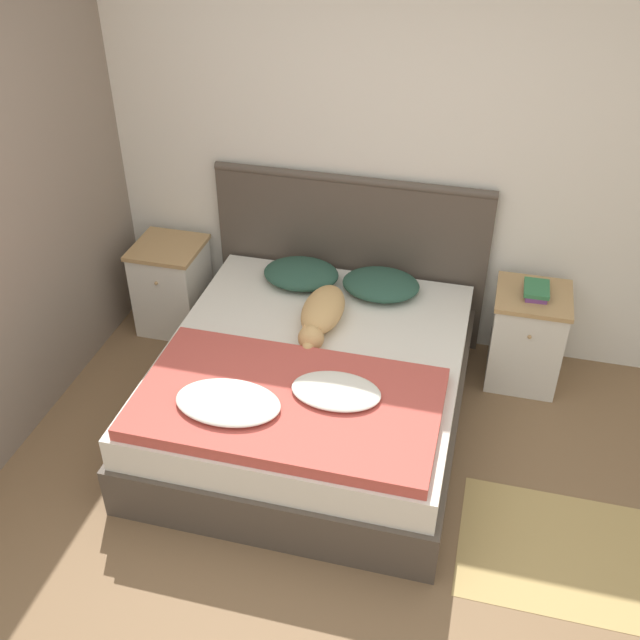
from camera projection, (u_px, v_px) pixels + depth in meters
name	position (u px, v px, depth m)	size (l,w,h in m)	color
ground_plane	(285.00, 573.00, 3.62)	(16.00, 16.00, 0.00)	brown
wall_back	(378.00, 156.00, 4.57)	(9.00, 0.06, 2.55)	silver
wall_side_left	(24.00, 200.00, 4.07)	(0.06, 3.10, 2.55)	gray
bed	(312.00, 389.00, 4.35)	(1.71, 1.92, 0.51)	#4C4238
headboard	(350.00, 254.00, 4.93)	(1.79, 0.06, 1.16)	#4C4238
nightstand_left	(172.00, 286.00, 5.14)	(0.45, 0.45, 0.63)	silver
nightstand_right	(526.00, 337.00, 4.66)	(0.45, 0.45, 0.63)	silver
pillow_left	(301.00, 274.00, 4.79)	(0.49, 0.39, 0.12)	#284C3D
pillow_right	(381.00, 284.00, 4.68)	(0.49, 0.39, 0.12)	#284C3D
quilt	(285.00, 402.00, 3.80)	(1.54, 0.88, 0.12)	#BC4C42
dog	(322.00, 314.00, 4.39)	(0.24, 0.70, 0.17)	tan
book_stack	(536.00, 291.00, 4.45)	(0.15, 0.21, 0.06)	#703D7F
rug	(582.00, 556.00, 3.69)	(1.21, 0.77, 0.00)	tan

